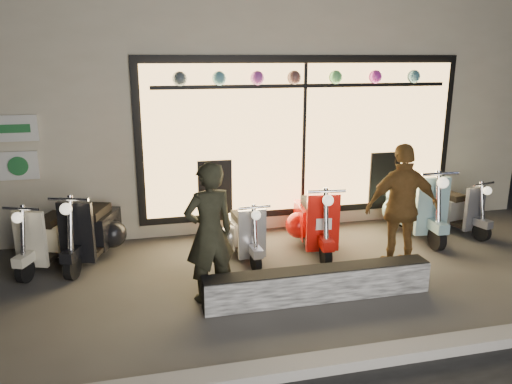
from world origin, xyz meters
TOP-DOWN VIEW (x-y plane):
  - ground at (0.00, 0.00)m, footprint 40.00×40.00m
  - kerb at (0.00, -2.00)m, footprint 40.00×0.25m
  - shop_building at (0.00, 4.98)m, footprint 10.20×6.23m
  - graffiti_barrier at (0.14, -0.65)m, footprint 2.80×0.28m
  - scooter_silver at (-0.44, 0.95)m, footprint 0.43×1.23m
  - scooter_red at (0.68, 1.00)m, footprint 0.58×1.47m
  - scooter_black at (-2.56, 1.36)m, footprint 0.79×1.47m
  - scooter_cream at (-3.14, 1.33)m, footprint 0.75×1.32m
  - scooter_blue at (2.52, 1.27)m, footprint 0.58×1.60m
  - scooter_grey at (3.22, 1.25)m, footprint 0.61×1.26m
  - man at (-1.12, -0.33)m, footprint 0.71×0.56m
  - woman at (1.57, -0.00)m, footprint 1.06×0.51m

SIDE VIEW (x-z plane):
  - ground at x=0.00m, z-range 0.00..0.00m
  - kerb at x=0.00m, z-range 0.00..0.12m
  - graffiti_barrier at x=0.14m, z-range 0.00..0.40m
  - scooter_silver at x=-0.44m, z-range -0.09..0.79m
  - scooter_grey at x=3.22m, z-range -0.09..0.81m
  - scooter_cream at x=-3.14m, z-range -0.09..0.86m
  - scooter_red at x=0.68m, z-range -0.10..0.94m
  - scooter_black at x=-2.56m, z-range -0.10..0.95m
  - scooter_blue at x=2.52m, z-range -0.11..1.03m
  - man at x=-1.12m, z-range 0.00..1.70m
  - woman at x=1.57m, z-range 0.00..1.75m
  - shop_building at x=0.00m, z-range 0.00..4.20m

